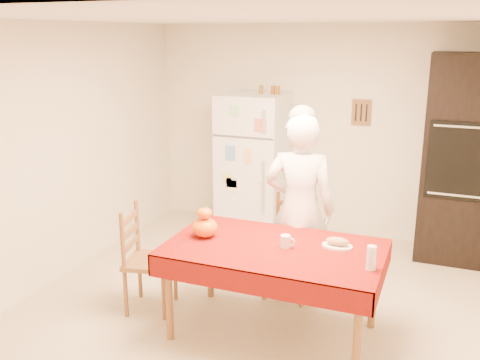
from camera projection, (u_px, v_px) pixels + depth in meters
The scene contains 17 objects.
floor at pixel (248, 310), 4.77m from camera, with size 4.50×4.50×0.00m, color tan.
room_shell at pixel (249, 130), 4.34m from camera, with size 4.02×4.52×2.51m.
refrigerator at pixel (253, 165), 6.46m from camera, with size 0.75×0.74×1.70m.
oven_cabinet at pixel (458, 159), 5.62m from camera, with size 0.70×0.62×2.20m.
dining_table at pixel (274, 255), 4.22m from camera, with size 1.70×1.00×0.76m.
chair_far at pixel (292, 242), 4.97m from camera, with size 0.43×0.41×0.95m.
chair_left at pixel (143, 255), 4.68m from camera, with size 0.48×0.50×0.95m.
seated_woman at pixel (299, 210), 4.74m from camera, with size 0.63×0.42×1.74m, color white.
coffee_mug at pixel (285, 241), 4.18m from camera, with size 0.08×0.08×0.10m, color silver.
pumpkin_lower at pixel (205, 228), 4.39m from camera, with size 0.21×0.21×0.16m, color #EC4305.
pumpkin_upper at pixel (205, 213), 4.36m from camera, with size 0.12×0.12×0.09m, color #D94A05.
wine_glass at pixel (371, 258), 3.78m from camera, with size 0.07×0.07×0.18m, color silver.
bread_plate at pixel (337, 246), 4.19m from camera, with size 0.24×0.24×0.02m, color white.
bread_loaf at pixel (337, 241), 4.18m from camera, with size 0.18×0.10×0.06m, color tan.
spice_jar_left at pixel (261, 89), 6.24m from camera, with size 0.05×0.05×0.10m, color #8A5C19.
spice_jar_mid at pixel (273, 90), 6.18m from camera, with size 0.05×0.05×0.10m, color brown.
spice_jar_right at pixel (278, 90), 6.16m from camera, with size 0.05×0.05×0.10m, color brown.
Camera 1 is at (1.51, -4.01, 2.38)m, focal length 40.00 mm.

